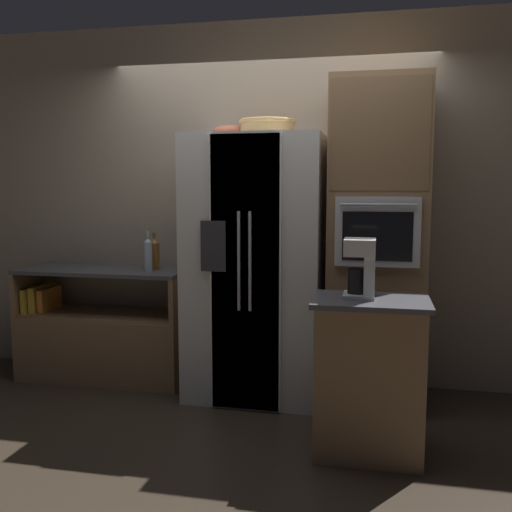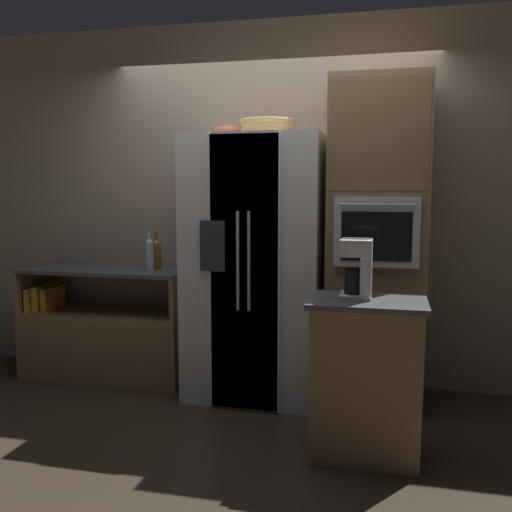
{
  "view_description": "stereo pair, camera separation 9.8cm",
  "coord_description": "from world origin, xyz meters",
  "views": [
    {
      "loc": [
        0.82,
        -3.97,
        1.54
      ],
      "look_at": [
        -0.02,
        -0.03,
        1.04
      ],
      "focal_mm": 40.0,
      "sensor_mm": 36.0,
      "label": 1
    },
    {
      "loc": [
        0.91,
        -3.95,
        1.54
      ],
      "look_at": [
        -0.02,
        -0.03,
        1.04
      ],
      "focal_mm": 40.0,
      "sensor_mm": 36.0,
      "label": 2
    }
  ],
  "objects": [
    {
      "name": "ground_plane",
      "position": [
        0.0,
        0.0,
        0.0
      ],
      "size": [
        20.0,
        20.0,
        0.0
      ],
      "primitive_type": "plane",
      "color": "#382D23"
    },
    {
      "name": "island_counter",
      "position": [
        0.8,
        -0.75,
        0.46
      ],
      "size": [
        0.65,
        0.47,
        0.91
      ],
      "color": "#93704C",
      "rests_on": "ground_plane"
    },
    {
      "name": "fruit_bowl",
      "position": [
        -0.24,
        0.15,
        1.94
      ],
      "size": [
        0.26,
        0.26,
        0.08
      ],
      "color": "#DB664C",
      "rests_on": "refrigerator"
    },
    {
      "name": "wall_back",
      "position": [
        0.0,
        0.46,
        1.4
      ],
      "size": [
        12.0,
        0.06,
        2.8
      ],
      "color": "tan",
      "rests_on": "ground_plane"
    },
    {
      "name": "bottle_tall",
      "position": [
        -0.88,
        0.19,
        1.02
      ],
      "size": [
        0.08,
        0.08,
        0.29
      ],
      "color": "brown",
      "rests_on": "counter_left"
    },
    {
      "name": "wicker_basket",
      "position": [
        0.04,
        0.12,
        1.96
      ],
      "size": [
        0.41,
        0.41,
        0.11
      ],
      "color": "tan",
      "rests_on": "refrigerator"
    },
    {
      "name": "wall_oven",
      "position": [
        0.83,
        0.1,
        1.13
      ],
      "size": [
        0.66,
        0.73,
        2.26
      ],
      "color": "#93704C",
      "rests_on": "ground_plane"
    },
    {
      "name": "bottle_short",
      "position": [
        -0.88,
        0.07,
        1.02
      ],
      "size": [
        0.06,
        0.06,
        0.32
      ],
      "color": "silver",
      "rests_on": "counter_left"
    },
    {
      "name": "counter_left",
      "position": [
        -1.3,
        0.16,
        0.32
      ],
      "size": [
        1.34,
        0.55,
        0.89
      ],
      "color": "#93704C",
      "rests_on": "ground_plane"
    },
    {
      "name": "coffee_maker",
      "position": [
        0.75,
        -0.73,
        1.09
      ],
      "size": [
        0.18,
        0.2,
        0.34
      ],
      "color": "white",
      "rests_on": "island_counter"
    },
    {
      "name": "refrigerator",
      "position": [
        -0.03,
        0.06,
        0.95
      ],
      "size": [
        0.97,
        0.77,
        1.9
      ],
      "color": "silver",
      "rests_on": "ground_plane"
    }
  ]
}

